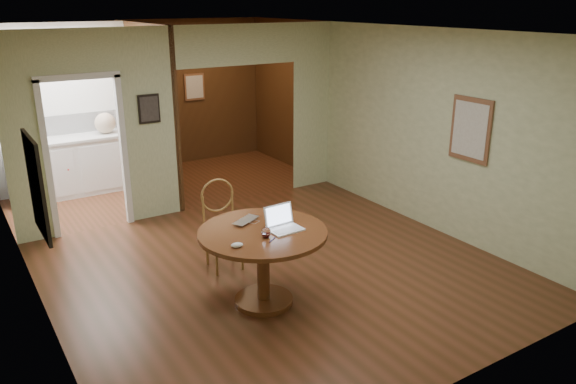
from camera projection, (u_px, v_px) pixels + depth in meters
floor at (280, 272)px, 6.60m from camera, size 5.00×5.00×0.00m
room_shell at (145, 122)px, 8.42m from camera, size 5.20×7.50×5.00m
dining_table at (263, 250)px, 5.73m from camera, size 1.32×1.32×0.82m
chair at (221, 219)px, 6.58m from camera, size 0.49×0.49×1.06m
open_laptop at (282, 223)px, 5.70m from camera, size 0.34×0.30×0.23m
closed_laptop at (250, 222)px, 5.86m from camera, size 0.39×0.34×0.03m
mouse at (237, 245)px, 5.27m from camera, size 0.13×0.10×0.05m
wine_glass at (266, 232)px, 5.49m from camera, size 0.10×0.10×0.11m
pen at (272, 240)px, 5.44m from camera, size 0.11×0.08×0.01m
kitchen_cabinet at (74, 166)px, 9.11m from camera, size 2.06×0.60×0.94m
grocery_bag at (105, 123)px, 9.19m from camera, size 0.36×0.32×0.34m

